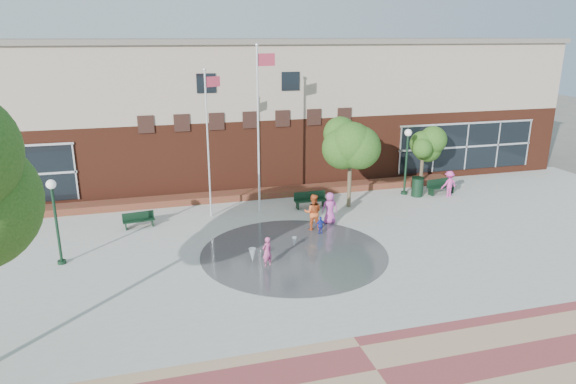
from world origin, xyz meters
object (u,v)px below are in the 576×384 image
object	(u,v)px
flagpole_left	(208,137)
child_splash	(267,252)
flagpole_right	(259,122)
trash_can	(417,187)
bench_left	(139,223)

from	to	relation	value
flagpole_left	child_splash	distance (m)	8.01
flagpole_right	trash_can	distance (m)	10.82
flagpole_left	flagpole_right	bearing A→B (deg)	-25.49
trash_can	flagpole_left	bearing A→B (deg)	-178.97
bench_left	trash_can	distance (m)	16.35
flagpole_right	flagpole_left	bearing A→B (deg)	160.98
child_splash	bench_left	bearing A→B (deg)	-76.80
flagpole_right	child_splash	xyz separation A→B (m)	(-1.21, -6.74, -4.39)
flagpole_right	child_splash	bearing A→B (deg)	-114.51
flagpole_left	flagpole_right	world-z (taller)	flagpole_right
bench_left	child_splash	xyz separation A→B (m)	(5.25, -6.19, 0.41)
flagpole_right	child_splash	world-z (taller)	flagpole_right
flagpole_right	bench_left	bearing A→B (deg)	170.49
flagpole_left	flagpole_right	xyz separation A→B (m)	(2.66, -0.22, 0.69)
bench_left	child_splash	world-z (taller)	child_splash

